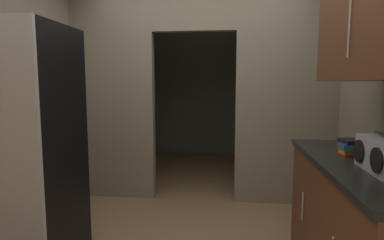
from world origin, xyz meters
name	(u,v)px	position (x,y,z in m)	size (l,w,h in m)	color
kitchen_partition	(202,88)	(0.02, 1.42, 1.37)	(3.14, 0.12, 2.56)	gray
adjoining_room_shell	(209,91)	(0.00, 3.21, 1.28)	(3.14, 2.65, 2.56)	gray
refrigerator	(23,151)	(-1.18, -0.20, 0.92)	(0.70, 0.71, 1.84)	black
lower_cabinet_run	(368,233)	(1.24, -0.31, 0.46)	(0.67, 1.62, 0.93)	brown
upper_cabinet_counterside	(382,21)	(1.24, -0.31, 1.78)	(0.36, 1.46, 0.70)	brown
book_stack	(350,147)	(1.17, -0.10, 0.98)	(0.14, 0.17, 0.11)	red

